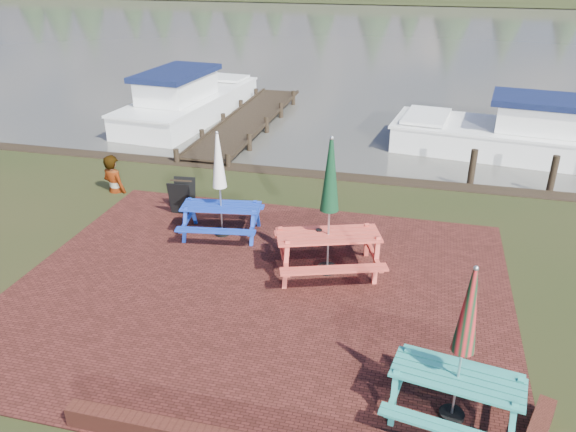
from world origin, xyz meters
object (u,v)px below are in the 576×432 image
(chalkboard, at_px, (182,196))
(boat_jetty, at_px, (188,102))
(jetty, at_px, (247,121))
(boat_near, at_px, (523,137))
(person, at_px, (110,156))
(picnic_table_red, at_px, (329,228))
(picnic_table_teal, at_px, (459,370))
(picnic_table_blue, at_px, (221,201))

(chalkboard, relative_size, boat_jetty, 0.11)
(chalkboard, distance_m, jetty, 7.54)
(boat_near, xyz_separation_m, person, (-10.58, -6.08, 0.56))
(picnic_table_red, bearing_deg, jetty, 97.24)
(chalkboard, bearing_deg, boat_near, 34.21)
(picnic_table_red, distance_m, person, 6.57)
(jetty, bearing_deg, boat_near, -3.82)
(picnic_table_teal, height_order, person, picnic_table_teal)
(picnic_table_red, distance_m, chalkboard, 4.22)
(jetty, relative_size, person, 4.69)
(picnic_table_blue, height_order, chalkboard, picnic_table_blue)
(chalkboard, xyz_separation_m, boat_near, (8.33, 6.88, -0.02))
(picnic_table_teal, xyz_separation_m, chalkboard, (-6.07, 5.11, -0.38))
(picnic_table_blue, height_order, jetty, picnic_table_blue)
(picnic_table_blue, bearing_deg, chalkboard, 138.58)
(picnic_table_red, bearing_deg, boat_jetty, 106.38)
(jetty, bearing_deg, chalkboard, -83.79)
(picnic_table_teal, distance_m, picnic_table_blue, 6.42)
(boat_near, bearing_deg, picnic_table_red, 159.83)
(person, bearing_deg, boat_jetty, -62.03)
(picnic_table_red, height_order, person, picnic_table_red)
(jetty, xyz_separation_m, boat_near, (9.14, -0.61, 0.30))
(picnic_table_teal, bearing_deg, jetty, 128.20)
(boat_near, bearing_deg, person, 127.34)
(boat_jetty, bearing_deg, jetty, -11.41)
(jetty, xyz_separation_m, person, (-1.43, -6.69, 0.85))
(boat_near, bearing_deg, picnic_table_teal, 176.79)
(picnic_table_blue, relative_size, person, 1.20)
(picnic_table_teal, distance_m, boat_near, 12.21)
(chalkboard, bearing_deg, picnic_table_blue, -38.45)
(picnic_table_red, height_order, chalkboard, picnic_table_red)
(picnic_table_red, height_order, picnic_table_blue, picnic_table_red)
(jetty, xyz_separation_m, boat_jetty, (-2.57, 0.77, 0.32))
(chalkboard, bearing_deg, picnic_table_teal, -45.45)
(picnic_table_blue, distance_m, chalkboard, 1.57)
(chalkboard, distance_m, person, 2.45)
(picnic_table_blue, xyz_separation_m, chalkboard, (-1.28, 0.83, -0.38))
(chalkboard, xyz_separation_m, jetty, (-0.81, 7.49, -0.32))
(picnic_table_blue, height_order, boat_near, picnic_table_blue)
(chalkboard, height_order, jetty, chalkboard)
(picnic_table_blue, bearing_deg, picnic_table_teal, -50.08)
(picnic_table_teal, relative_size, person, 1.20)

